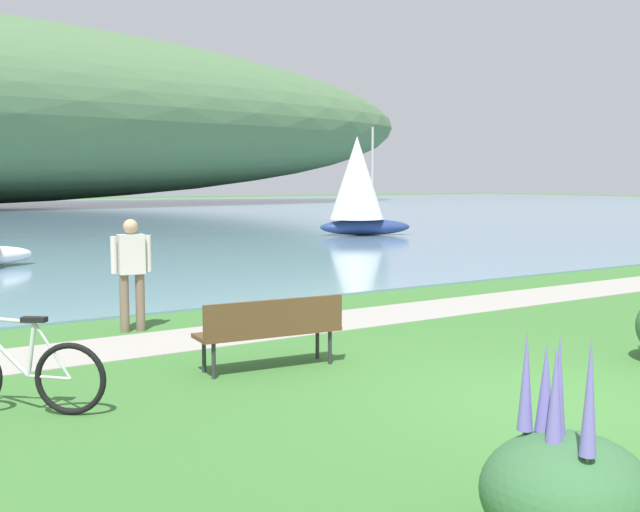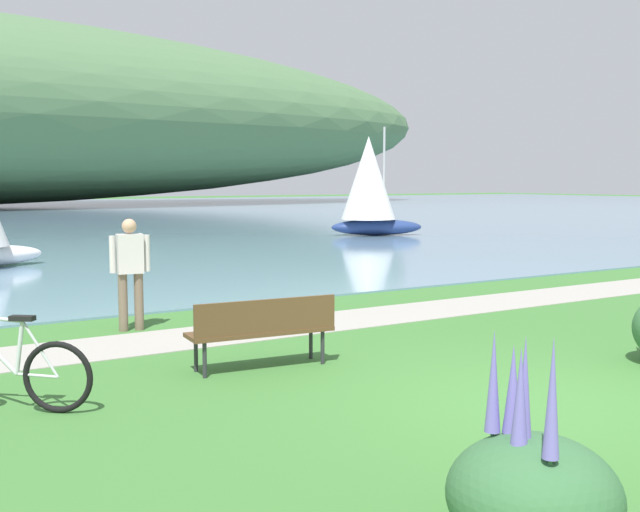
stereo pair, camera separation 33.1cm
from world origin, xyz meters
name	(u,v)px [view 1 (the left image)]	position (x,y,z in m)	size (l,w,h in m)	color
ground_plane	(548,402)	(0.00, 0.00, 0.00)	(200.00, 200.00, 0.00)	#3D7533
shoreline_path	(296,326)	(0.00, 4.97, 0.01)	(60.00, 1.50, 0.01)	#A39E93
park_bench_near_camera	(271,327)	(-1.70, 2.78, 0.52)	(1.84, 0.65, 0.88)	brown
bicycle_leaning_near_bench	(18,374)	(-4.65, 2.62, 0.40)	(1.42, 1.15, 1.01)	black
person_at_shoreline	(131,267)	(-2.28, 5.98, 0.98)	(0.61, 0.26, 1.71)	#72604C
echium_bush_mid_cluster	(566,489)	(-2.47, -2.19, 0.40)	(1.07, 1.07, 1.42)	#386B3D
sailboat_toward_hillside	(358,185)	(12.44, 20.23, 2.12)	(3.85, 2.98, 4.42)	navy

